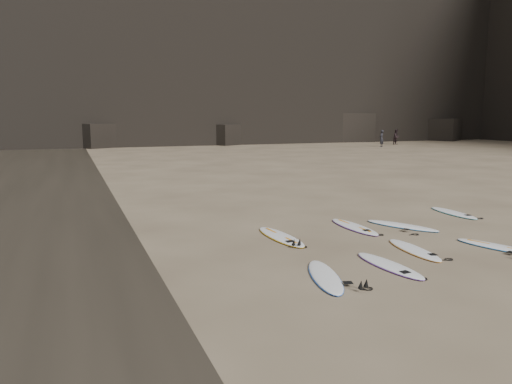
% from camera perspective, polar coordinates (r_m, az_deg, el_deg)
% --- Properties ---
extents(ground, '(240.00, 240.00, 0.00)m').
position_cam_1_polar(ground, '(13.64, 20.11, -6.33)').
color(ground, '#897559').
rests_on(ground, ground).
extents(surfboard_0, '(1.18, 2.38, 0.08)m').
position_cam_1_polar(surfboard_0, '(10.86, 7.90, -9.49)').
color(surfboard_0, white).
rests_on(surfboard_0, ground).
extents(surfboard_1, '(0.67, 2.29, 0.08)m').
position_cam_1_polar(surfboard_1, '(11.91, 14.96, -8.07)').
color(surfboard_1, white).
rests_on(surfboard_1, ground).
extents(surfboard_2, '(0.75, 2.26, 0.08)m').
position_cam_1_polar(surfboard_2, '(13.40, 17.61, -6.29)').
color(surfboard_2, white).
rests_on(surfboard_2, ground).
extents(surfboard_3, '(1.23, 2.29, 0.08)m').
position_cam_1_polar(surfboard_3, '(14.48, 25.95, -5.65)').
color(surfboard_3, white).
rests_on(surfboard_3, ground).
extents(surfboard_5, '(0.75, 2.59, 0.09)m').
position_cam_1_polar(surfboard_5, '(14.11, 2.84, -5.09)').
color(surfboard_5, white).
rests_on(surfboard_5, ground).
extents(surfboard_6, '(0.59, 2.46, 0.09)m').
position_cam_1_polar(surfboard_6, '(15.61, 11.14, -3.89)').
color(surfboard_6, white).
rests_on(surfboard_6, ground).
extents(surfboard_7, '(1.58, 2.37, 0.09)m').
position_cam_1_polar(surfboard_7, '(16.12, 16.32, -3.68)').
color(surfboard_7, white).
rests_on(surfboard_7, ground).
extents(surfboard_8, '(0.68, 2.33, 0.08)m').
position_cam_1_polar(surfboard_8, '(18.78, 21.61, -2.21)').
color(surfboard_8, white).
rests_on(surfboard_8, ground).
extents(person_a, '(0.79, 0.75, 1.81)m').
position_cam_1_polar(person_a, '(55.05, 14.14, 5.96)').
color(person_a, black).
rests_on(person_a, ground).
extents(person_b, '(0.98, 0.85, 1.73)m').
position_cam_1_polar(person_b, '(59.92, 15.76, 6.07)').
color(person_b, black).
rests_on(person_b, ground).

